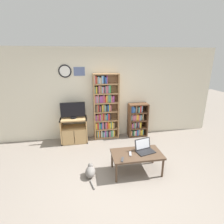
{
  "coord_description": "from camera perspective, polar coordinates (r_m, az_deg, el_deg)",
  "views": [
    {
      "loc": [
        -0.61,
        -2.55,
        2.35
      ],
      "look_at": [
        0.06,
        1.31,
        1.1
      ],
      "focal_mm": 28.0,
      "sensor_mm": 36.0,
      "label": 1
    }
  ],
  "objects": [
    {
      "name": "ground_plane",
      "position": [
        3.52,
        2.93,
        -24.19
      ],
      "size": [
        18.0,
        18.0,
        0.0
      ],
      "primitive_type": "plane",
      "color": "gray"
    },
    {
      "name": "wall_back",
      "position": [
        5.11,
        -2.87,
        5.88
      ],
      "size": [
        6.79,
        0.09,
        2.6
      ],
      "color": "beige",
      "rests_on": "ground_plane"
    },
    {
      "name": "tv_stand",
      "position": [
        5.09,
        -12.24,
        -5.78
      ],
      "size": [
        0.73,
        0.45,
        0.71
      ],
      "color": "tan",
      "rests_on": "ground_plane"
    },
    {
      "name": "television",
      "position": [
        4.9,
        -12.64,
        0.55
      ],
      "size": [
        0.67,
        0.18,
        0.45
      ],
      "color": "black",
      "rests_on": "tv_stand"
    },
    {
      "name": "bookshelf_tall",
      "position": [
        5.06,
        -2.34,
        1.23
      ],
      "size": [
        0.73,
        0.25,
        1.91
      ],
      "color": "#9E754C",
      "rests_on": "ground_plane"
    },
    {
      "name": "bookshelf_short",
      "position": [
        5.37,
        8.07,
        -2.67
      ],
      "size": [
        0.57,
        0.31,
        1.02
      ],
      "color": "brown",
      "rests_on": "ground_plane"
    },
    {
      "name": "coffee_table",
      "position": [
        3.76,
        8.08,
        -13.81
      ],
      "size": [
        1.04,
        0.58,
        0.44
      ],
      "color": "#4C3828",
      "rests_on": "ground_plane"
    },
    {
      "name": "laptop",
      "position": [
        3.81,
        10.51,
        -11.6
      ],
      "size": [
        0.42,
        0.36,
        0.25
      ],
      "rotation": [
        0.0,
        0.0,
        0.25
      ],
      "color": "#232326",
      "rests_on": "coffee_table"
    },
    {
      "name": "remote_near_laptop",
      "position": [
        3.5,
        3.42,
        -15.21
      ],
      "size": [
        0.09,
        0.17,
        0.02
      ],
      "rotation": [
        0.0,
        0.0,
        5.95
      ],
      "color": "#38383A",
      "rests_on": "coffee_table"
    },
    {
      "name": "remote_far_from_laptop",
      "position": [
        3.68,
        6.0,
        -13.42
      ],
      "size": [
        0.08,
        0.17,
        0.02
      ],
      "rotation": [
        0.0,
        0.0,
        6.07
      ],
      "color": "#99999E",
      "rests_on": "coffee_table"
    },
    {
      "name": "cat",
      "position": [
        3.79,
        -7.05,
        -18.65
      ],
      "size": [
        0.24,
        0.56,
        0.26
      ],
      "rotation": [
        0.0,
        0.0,
        -0.14
      ],
      "color": "slate",
      "rests_on": "ground_plane"
    }
  ]
}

